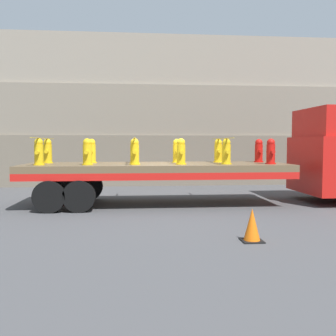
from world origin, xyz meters
The scene contains 19 objects.
ground_plane centered at (0.00, 0.00, 0.00)m, with size 120.00×120.00×0.00m, color #474749.
rock_cliff centered at (0.00, 6.64, 3.37)m, with size 60.00×3.30×6.73m.
flatbed_trailer centered at (-0.47, 0.00, 1.02)m, with size 8.01×2.59×1.27m.
fire_hydrant_yellow_near_0 centered at (-3.40, -0.55, 1.64)m, with size 0.32×0.48×0.77m.
fire_hydrant_yellow_far_0 centered at (-3.40, 0.55, 1.64)m, with size 0.32×0.48×0.77m.
fire_hydrant_yellow_near_1 centered at (-2.04, -0.55, 1.64)m, with size 0.32×0.48×0.77m.
fire_hydrant_yellow_far_1 centered at (-2.04, 0.55, 1.64)m, with size 0.32×0.48×0.77m.
fire_hydrant_yellow_near_2 centered at (-0.68, -0.55, 1.64)m, with size 0.32×0.48×0.77m.
fire_hydrant_yellow_far_2 centered at (-0.68, 0.55, 1.64)m, with size 0.32×0.48×0.77m.
fire_hydrant_yellow_near_3 centered at (0.68, -0.55, 1.64)m, with size 0.32×0.48×0.77m.
fire_hydrant_yellow_far_3 centered at (0.68, 0.55, 1.64)m, with size 0.32×0.48×0.77m.
fire_hydrant_yellow_near_4 centered at (2.04, -0.55, 1.64)m, with size 0.32×0.48×0.77m.
fire_hydrant_yellow_far_4 centered at (2.04, 0.55, 1.64)m, with size 0.32×0.48×0.77m.
fire_hydrant_red_near_5 centered at (3.40, -0.55, 1.64)m, with size 0.32×0.48×0.77m.
fire_hydrant_red_far_5 centered at (3.40, 0.55, 1.64)m, with size 0.32×0.48×0.77m.
cargo_strap_rear centered at (-3.40, 0.00, 2.04)m, with size 0.05×2.68×0.01m.
cargo_strap_middle centered at (-0.68, 0.00, 2.04)m, with size 0.05×2.68×0.01m.
cargo_strap_front centered at (2.04, 0.00, 2.04)m, with size 0.05×2.68×0.01m.
traffic_cone centered at (1.56, -4.56, 0.31)m, with size 0.41×0.41×0.64m.
Camera 1 is at (-0.68, -11.49, 1.88)m, focal length 40.00 mm.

